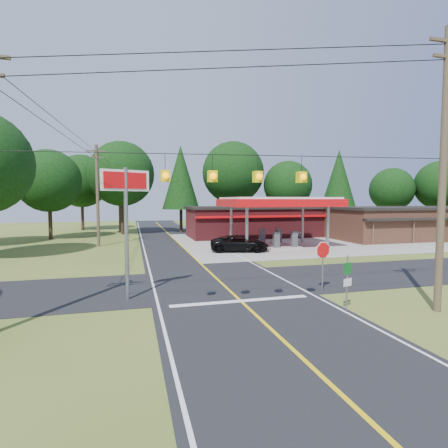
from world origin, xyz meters
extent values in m
plane|color=#475E21|center=(0.00, 0.00, 0.00)|extent=(120.00, 120.00, 0.00)
cube|color=black|center=(0.00, 0.00, 0.01)|extent=(8.00, 120.00, 0.02)
cube|color=black|center=(0.00, 0.00, 0.01)|extent=(70.00, 7.00, 0.02)
cube|color=yellow|center=(0.00, 0.00, 0.03)|extent=(0.15, 110.00, 0.00)
cylinder|color=gray|center=(5.00, 10.50, 2.10)|extent=(0.28, 0.28, 4.20)
cylinder|color=gray|center=(5.00, 15.50, 2.10)|extent=(0.28, 0.28, 4.20)
cylinder|color=gray|center=(13.00, 10.50, 2.10)|extent=(0.28, 0.28, 4.20)
cylinder|color=gray|center=(13.00, 15.50, 2.10)|extent=(0.28, 0.28, 4.20)
cube|color=red|center=(9.00, 13.00, 4.35)|extent=(10.60, 7.40, 0.70)
cube|color=white|center=(9.00, 13.00, 4.75)|extent=(10.00, 7.00, 0.25)
cube|color=#9E9B93|center=(9.00, 11.20, 0.13)|extent=(3.20, 0.90, 0.22)
cube|color=#3F3F44|center=(8.10, 11.20, 0.95)|extent=(0.55, 0.45, 1.50)
cube|color=#3F3F44|center=(9.90, 11.20, 0.95)|extent=(0.55, 0.45, 1.50)
cube|color=#9E9B93|center=(9.00, 14.80, 0.13)|extent=(3.20, 0.90, 0.22)
cube|color=#3F3F44|center=(8.10, 14.80, 0.95)|extent=(0.55, 0.45, 1.50)
cube|color=#3F3F44|center=(9.90, 14.80, 0.95)|extent=(0.55, 0.45, 1.50)
cube|color=maroon|center=(10.00, 23.00, 1.75)|extent=(16.00, 7.00, 3.50)
cube|color=black|center=(10.00, 23.00, 3.65)|extent=(16.40, 7.40, 0.30)
cube|color=red|center=(10.00, 19.40, 2.70)|extent=(16.00, 0.50, 0.25)
cube|color=#3F2319|center=(28.00, 16.00, 1.75)|extent=(20.00, 8.00, 3.50)
cube|color=black|center=(28.00, 16.00, 3.65)|extent=(20.40, 8.40, 0.30)
cube|color=black|center=(28.00, 11.80, 2.60)|extent=(20.00, 0.70, 0.25)
cylinder|color=#473828|center=(7.50, -7.00, 5.75)|extent=(0.30, 0.30, 11.50)
cube|color=#473828|center=(7.50, -7.00, 10.30)|extent=(1.40, 0.12, 0.12)
cylinder|color=#473828|center=(-8.00, 18.00, 5.00)|extent=(0.30, 0.30, 10.00)
cube|color=#473828|center=(-8.00, 18.00, 9.40)|extent=(1.80, 0.12, 0.12)
cube|color=#473828|center=(-8.00, 18.00, 8.80)|extent=(1.40, 0.12, 0.12)
cylinder|color=#473828|center=(-6.50, 35.00, 4.75)|extent=(0.30, 0.30, 9.50)
cube|color=yellow|center=(-3.55, -5.70, 5.50)|extent=(0.32, 0.32, 0.42)
cube|color=yellow|center=(-1.85, -5.90, 5.50)|extent=(0.32, 0.32, 0.42)
cube|color=yellow|center=(-0.15, -6.10, 5.50)|extent=(0.32, 0.32, 0.42)
cube|color=yellow|center=(1.55, -6.30, 5.50)|extent=(0.32, 0.32, 0.42)
cylinder|color=#332316|center=(-14.00, 26.00, 1.98)|extent=(0.44, 0.44, 3.96)
sphere|color=black|center=(-14.00, 26.00, 6.82)|extent=(7.26, 7.26, 7.26)
cylinder|color=#332316|center=(-6.00, 30.00, 2.34)|extent=(0.44, 0.44, 4.68)
sphere|color=black|center=(-6.00, 30.00, 8.06)|extent=(8.58, 8.58, 8.58)
cylinder|color=#332316|center=(2.00, 31.00, 2.16)|extent=(0.44, 0.44, 4.32)
cone|color=black|center=(2.00, 31.00, 7.80)|extent=(5.28, 5.28, 9.00)
cylinder|color=#332316|center=(10.00, 32.00, 2.52)|extent=(0.44, 0.44, 5.04)
sphere|color=black|center=(10.00, 32.00, 8.68)|extent=(9.24, 9.24, 9.24)
cylinder|color=#332316|center=(18.00, 30.00, 1.98)|extent=(0.44, 0.44, 3.96)
sphere|color=black|center=(18.00, 30.00, 6.82)|extent=(7.26, 7.26, 7.26)
cylinder|color=#332316|center=(26.00, 29.00, 2.16)|extent=(0.44, 0.44, 4.32)
cone|color=black|center=(26.00, 29.00, 7.80)|extent=(5.28, 5.28, 9.00)
cylinder|color=#332316|center=(34.00, 27.00, 1.80)|extent=(0.44, 0.44, 3.60)
sphere|color=black|center=(34.00, 27.00, 6.20)|extent=(6.60, 6.60, 6.60)
cylinder|color=#332316|center=(40.00, 24.00, 1.98)|extent=(0.44, 0.44, 3.96)
sphere|color=black|center=(40.00, 24.00, 6.82)|extent=(7.26, 7.26, 7.26)
cylinder|color=#332316|center=(-12.00, 38.00, 2.16)|extent=(0.44, 0.44, 4.32)
sphere|color=black|center=(-12.00, 38.00, 7.44)|extent=(7.92, 7.92, 7.92)
imported|color=black|center=(4.50, 11.09, 0.72)|extent=(6.28, 6.28, 1.45)
imported|color=silver|center=(14.30, 21.00, 0.62)|extent=(4.97, 4.97, 1.25)
cylinder|color=gray|center=(-5.00, -2.00, 3.05)|extent=(0.18, 0.18, 6.10)
cube|color=white|center=(-5.00, -2.00, 5.52)|extent=(2.13, 0.92, 0.96)
cube|color=red|center=(-5.00, -2.05, 5.52)|extent=(1.87, 0.80, 0.74)
cylinder|color=gray|center=(4.50, -3.00, 1.21)|extent=(0.07, 0.07, 2.42)
cylinder|color=gray|center=(3.87, -6.00, 1.17)|extent=(0.06, 0.06, 2.34)
cube|color=#0C591E|center=(3.87, -6.04, 1.80)|extent=(0.46, 0.18, 0.48)
cube|color=white|center=(3.87, -6.04, 1.22)|extent=(0.46, 0.18, 0.32)
camera|label=1|loc=(-4.73, -18.52, 4.65)|focal=28.00mm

